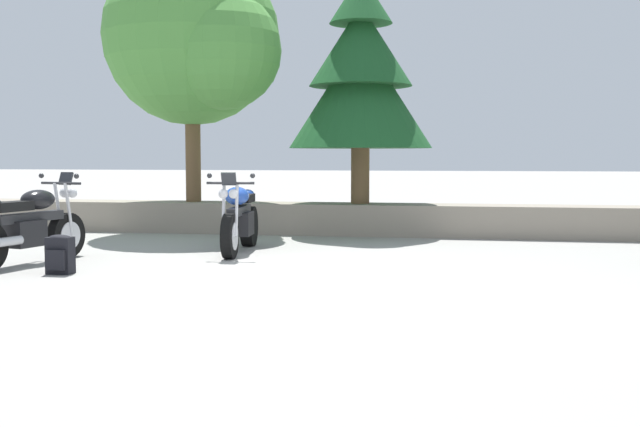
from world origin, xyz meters
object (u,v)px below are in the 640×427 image
pine_tree_mid_left (361,75)px  motorcycle_black_near_left (29,227)px  leafy_tree_far_left (198,40)px  motorcycle_blue_centre (239,219)px  rider_backpack (60,254)px

pine_tree_mid_left → motorcycle_black_near_left: bearing=-130.2°
leafy_tree_far_left → motorcycle_black_near_left: bearing=-100.5°
motorcycle_blue_centre → motorcycle_black_near_left: bearing=-144.7°
motorcycle_black_near_left → rider_backpack: 1.05m
motorcycle_blue_centre → rider_backpack: size_ratio=4.40×
motorcycle_black_near_left → motorcycle_blue_centre: (2.34, 1.65, 0.00)m
motorcycle_black_near_left → rider_backpack: bearing=-39.9°
motorcycle_blue_centre → rider_backpack: (-1.55, -2.31, -0.24)m
rider_backpack → pine_tree_mid_left: pine_tree_mid_left is taller
pine_tree_mid_left → motorcycle_blue_centre: bearing=-117.0°
leafy_tree_far_left → rider_backpack: bearing=-90.2°
motorcycle_black_near_left → pine_tree_mid_left: 6.28m
motorcycle_black_near_left → motorcycle_blue_centre: size_ratio=0.99×
rider_backpack → leafy_tree_far_left: size_ratio=0.10×
motorcycle_black_near_left → leafy_tree_far_left: leafy_tree_far_left is taller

